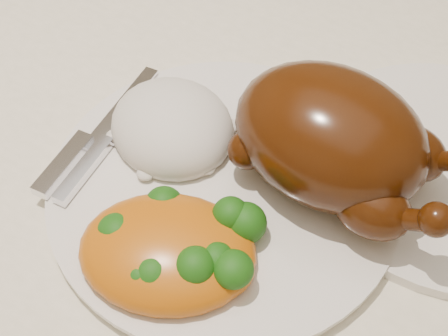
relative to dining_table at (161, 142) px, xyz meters
The scene contains 8 objects.
dining_table is the anchor object (origin of this frame).
tablecloth 0.07m from the dining_table, ahead, with size 1.73×1.03×0.18m.
dinner_plate 0.19m from the dining_table, 32.04° to the right, with size 0.28×0.28×0.01m, color white.
side_plate 0.30m from the dining_table, ahead, with size 0.24×0.24×0.01m, color white.
roast_chicken 0.26m from the dining_table, ahead, with size 0.19×0.12×0.10m.
rice_mound 0.16m from the dining_table, 42.45° to the right, with size 0.14×0.13×0.06m.
mac_and_cheese 0.25m from the dining_table, 48.71° to the right, with size 0.16×0.14×0.05m.
cutlery 0.17m from the dining_table, 78.54° to the right, with size 0.04×0.16×0.01m.
Camera 1 is at (0.29, -0.33, 1.18)m, focal length 50.00 mm.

